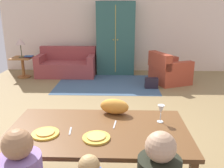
% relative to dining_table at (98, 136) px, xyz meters
% --- Properties ---
extents(ground_plane, '(7.22, 6.75, 0.02)m').
position_rel_dining_table_xyz_m(ground_plane, '(0.16, 2.08, -0.70)').
color(ground_plane, olive).
extents(back_wall, '(7.22, 0.10, 2.70)m').
position_rel_dining_table_xyz_m(back_wall, '(0.16, 5.51, 0.66)').
color(back_wall, beige).
rests_on(back_wall, ground_plane).
extents(dining_table, '(1.74, 0.95, 0.76)m').
position_rel_dining_table_xyz_m(dining_table, '(0.00, 0.00, 0.00)').
color(dining_table, brown).
rests_on(dining_table, ground_plane).
extents(plate_near_man, '(0.25, 0.25, 0.02)m').
position_rel_dining_table_xyz_m(plate_near_man, '(-0.48, -0.12, 0.08)').
color(plate_near_man, yellow).
rests_on(plate_near_man, dining_table).
extents(pizza_near_man, '(0.17, 0.17, 0.01)m').
position_rel_dining_table_xyz_m(pizza_near_man, '(-0.48, -0.12, 0.10)').
color(pizza_near_man, gold).
rests_on(pizza_near_man, plate_near_man).
extents(plate_near_child, '(0.25, 0.25, 0.02)m').
position_rel_dining_table_xyz_m(plate_near_child, '(0.00, -0.18, 0.08)').
color(plate_near_child, gold).
rests_on(plate_near_child, dining_table).
extents(pizza_near_child, '(0.17, 0.17, 0.01)m').
position_rel_dining_table_xyz_m(pizza_near_child, '(0.00, -0.18, 0.10)').
color(pizza_near_child, tan).
rests_on(pizza_near_child, plate_near_child).
extents(wine_glass, '(0.07, 0.07, 0.19)m').
position_rel_dining_table_xyz_m(wine_glass, '(0.63, 0.18, 0.20)').
color(wine_glass, silver).
rests_on(wine_glass, dining_table).
extents(fork, '(0.03, 0.15, 0.01)m').
position_rel_dining_table_xyz_m(fork, '(-0.26, -0.05, 0.07)').
color(fork, silver).
rests_on(fork, dining_table).
extents(knife, '(0.03, 0.17, 0.01)m').
position_rel_dining_table_xyz_m(knife, '(0.16, 0.10, 0.07)').
color(knife, silver).
rests_on(knife, dining_table).
extents(cat, '(0.35, 0.22, 0.17)m').
position_rel_dining_table_xyz_m(cat, '(0.15, 0.38, 0.16)').
color(cat, orange).
rests_on(cat, dining_table).
extents(area_rug, '(2.60, 1.80, 0.01)m').
position_rel_dining_table_xyz_m(area_rug, '(-0.13, 3.95, -0.68)').
color(area_rug, '#405B77').
rests_on(area_rug, ground_plane).
extents(couch, '(1.67, 0.86, 0.82)m').
position_rel_dining_table_xyz_m(couch, '(-1.36, 4.80, -0.38)').
color(couch, '#963D3F').
rests_on(couch, ground_plane).
extents(armchair, '(1.12, 1.12, 0.82)m').
position_rel_dining_table_xyz_m(armchair, '(1.49, 4.12, -0.37)').
color(armchair, '#A8402B').
rests_on(armchair, ground_plane).
extents(armoire, '(1.10, 0.59, 2.10)m').
position_rel_dining_table_xyz_m(armoire, '(0.07, 5.12, 0.36)').
color(armoire, '#2B5752').
rests_on(armoire, ground_plane).
extents(side_table, '(0.56, 0.56, 0.58)m').
position_rel_dining_table_xyz_m(side_table, '(-2.56, 4.55, -0.31)').
color(side_table, '#975C2C').
rests_on(side_table, ground_plane).
extents(table_lamp, '(0.26, 0.26, 0.54)m').
position_rel_dining_table_xyz_m(table_lamp, '(-2.56, 4.55, 0.32)').
color(table_lamp, '#494A2D').
rests_on(table_lamp, side_table).
extents(book_lower, '(0.22, 0.16, 0.03)m').
position_rel_dining_table_xyz_m(book_lower, '(-2.39, 4.59, -0.09)').
color(book_lower, maroon).
rests_on(book_lower, side_table).
extents(book_upper, '(0.22, 0.16, 0.03)m').
position_rel_dining_table_xyz_m(book_upper, '(-2.35, 4.52, -0.07)').
color(book_upper, '#2D5288').
rests_on(book_upper, book_lower).
extents(handbag, '(0.32, 0.16, 0.26)m').
position_rel_dining_table_xyz_m(handbag, '(0.99, 3.65, -0.56)').
color(handbag, black).
rests_on(handbag, ground_plane).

